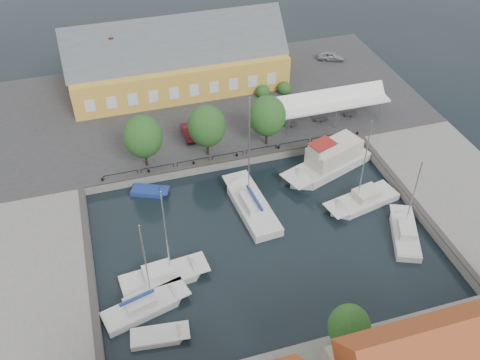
{
  "coord_description": "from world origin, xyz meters",
  "views": [
    {
      "loc": [
        -12.46,
        -35.49,
        37.9
      ],
      "look_at": [
        0.0,
        6.0,
        1.5
      ],
      "focal_mm": 40.0,
      "sensor_mm": 36.0,
      "label": 1
    }
  ],
  "objects_px": {
    "east_boat_c": "(405,235)",
    "launch_nw": "(149,192)",
    "launch_sw": "(159,337)",
    "car_red": "(188,133)",
    "car_silver": "(331,56)",
    "center_sailboat": "(252,207)",
    "warehouse": "(173,62)",
    "trawler": "(330,162)",
    "tent_canopy": "(331,101)",
    "west_boat_c": "(162,278)",
    "west_boat_d": "(144,308)",
    "east_boat_b": "(363,201)"
  },
  "relations": [
    {
      "from": "trawler",
      "to": "launch_sw",
      "type": "relative_size",
      "value": 2.3
    },
    {
      "from": "east_boat_b",
      "to": "trawler",
      "type": "bearing_deg",
      "value": 99.54
    },
    {
      "from": "west_boat_c",
      "to": "launch_sw",
      "type": "relative_size",
      "value": 2.18
    },
    {
      "from": "tent_canopy",
      "to": "east_boat_b",
      "type": "relative_size",
      "value": 1.25
    },
    {
      "from": "car_red",
      "to": "west_boat_c",
      "type": "height_order",
      "value": "west_boat_c"
    },
    {
      "from": "launch_sw",
      "to": "trawler",
      "type": "bearing_deg",
      "value": 36.16
    },
    {
      "from": "trawler",
      "to": "west_boat_c",
      "type": "bearing_deg",
      "value": -153.56
    },
    {
      "from": "car_silver",
      "to": "east_boat_c",
      "type": "height_order",
      "value": "east_boat_c"
    },
    {
      "from": "center_sailboat",
      "to": "trawler",
      "type": "distance_m",
      "value": 11.08
    },
    {
      "from": "trawler",
      "to": "east_boat_b",
      "type": "xyz_separation_m",
      "value": [
        1.06,
        -6.31,
        -0.76
      ]
    },
    {
      "from": "west_boat_d",
      "to": "car_silver",
      "type": "bearing_deg",
      "value": 46.97
    },
    {
      "from": "tent_canopy",
      "to": "center_sailboat",
      "type": "distance_m",
      "value": 18.31
    },
    {
      "from": "warehouse",
      "to": "center_sailboat",
      "type": "bearing_deg",
      "value": -83.46
    },
    {
      "from": "tent_canopy",
      "to": "west_boat_d",
      "type": "relative_size",
      "value": 1.35
    },
    {
      "from": "trawler",
      "to": "east_boat_b",
      "type": "height_order",
      "value": "east_boat_b"
    },
    {
      "from": "car_red",
      "to": "launch_nw",
      "type": "xyz_separation_m",
      "value": [
        -6.03,
        -7.54,
        -1.5
      ]
    },
    {
      "from": "center_sailboat",
      "to": "car_red",
      "type": "bearing_deg",
      "value": 105.69
    },
    {
      "from": "east_boat_b",
      "to": "west_boat_d",
      "type": "relative_size",
      "value": 1.08
    },
    {
      "from": "east_boat_b",
      "to": "launch_sw",
      "type": "height_order",
      "value": "east_boat_b"
    },
    {
      "from": "east_boat_b",
      "to": "car_silver",
      "type": "bearing_deg",
      "value": 72.4
    },
    {
      "from": "car_red",
      "to": "launch_nw",
      "type": "relative_size",
      "value": 0.83
    },
    {
      "from": "east_boat_b",
      "to": "west_boat_d",
      "type": "height_order",
      "value": "east_boat_b"
    },
    {
      "from": "launch_sw",
      "to": "launch_nw",
      "type": "xyz_separation_m",
      "value": [
        2.17,
        18.05,
        -0.0
      ]
    },
    {
      "from": "warehouse",
      "to": "center_sailboat",
      "type": "relative_size",
      "value": 2.12
    },
    {
      "from": "east_boat_c",
      "to": "launch_nw",
      "type": "distance_m",
      "value": 26.62
    },
    {
      "from": "launch_sw",
      "to": "warehouse",
      "type": "bearing_deg",
      "value": 76.68
    },
    {
      "from": "tent_canopy",
      "to": "east_boat_b",
      "type": "distance_m",
      "value": 14.7
    },
    {
      "from": "east_boat_c",
      "to": "car_red",
      "type": "bearing_deg",
      "value": 128.39
    },
    {
      "from": "trawler",
      "to": "launch_nw",
      "type": "height_order",
      "value": "trawler"
    },
    {
      "from": "tent_canopy",
      "to": "trawler",
      "type": "bearing_deg",
      "value": -113.05
    },
    {
      "from": "west_boat_c",
      "to": "launch_nw",
      "type": "bearing_deg",
      "value": 86.3
    },
    {
      "from": "car_silver",
      "to": "launch_nw",
      "type": "xyz_separation_m",
      "value": [
        -30.22,
        -20.48,
        -1.56
      ]
    },
    {
      "from": "east_boat_c",
      "to": "launch_sw",
      "type": "relative_size",
      "value": 1.88
    },
    {
      "from": "west_boat_c",
      "to": "west_boat_d",
      "type": "height_order",
      "value": "west_boat_c"
    },
    {
      "from": "launch_sw",
      "to": "launch_nw",
      "type": "distance_m",
      "value": 18.18
    },
    {
      "from": "tent_canopy",
      "to": "launch_nw",
      "type": "distance_m",
      "value": 24.44
    },
    {
      "from": "trawler",
      "to": "launch_nw",
      "type": "xyz_separation_m",
      "value": [
        -20.09,
        1.78,
        -0.93
      ]
    },
    {
      "from": "car_red",
      "to": "east_boat_b",
      "type": "distance_m",
      "value": 21.8
    },
    {
      "from": "car_silver",
      "to": "trawler",
      "type": "bearing_deg",
      "value": 179.17
    },
    {
      "from": "warehouse",
      "to": "tent_canopy",
      "type": "bearing_deg",
      "value": -39.86
    },
    {
      "from": "west_boat_c",
      "to": "launch_sw",
      "type": "distance_m",
      "value": 6.05
    },
    {
      "from": "trawler",
      "to": "tent_canopy",
      "type": "bearing_deg",
      "value": 66.95
    },
    {
      "from": "center_sailboat",
      "to": "launch_nw",
      "type": "xyz_separation_m",
      "value": [
        -9.74,
        5.7,
        -0.27
      ]
    },
    {
      "from": "east_boat_b",
      "to": "west_boat_c",
      "type": "bearing_deg",
      "value": -169.49
    },
    {
      "from": "tent_canopy",
      "to": "launch_sw",
      "type": "relative_size",
      "value": 2.79
    },
    {
      "from": "launch_nw",
      "to": "center_sailboat",
      "type": "bearing_deg",
      "value": -30.34
    },
    {
      "from": "west_boat_d",
      "to": "launch_nw",
      "type": "distance_m",
      "value": 15.25
    },
    {
      "from": "center_sailboat",
      "to": "east_boat_c",
      "type": "distance_m",
      "value": 15.33
    },
    {
      "from": "car_silver",
      "to": "east_boat_c",
      "type": "xyz_separation_m",
      "value": [
        -7.38,
        -34.16,
        -1.39
      ]
    },
    {
      "from": "center_sailboat",
      "to": "west_boat_c",
      "type": "height_order",
      "value": "center_sailboat"
    }
  ]
}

